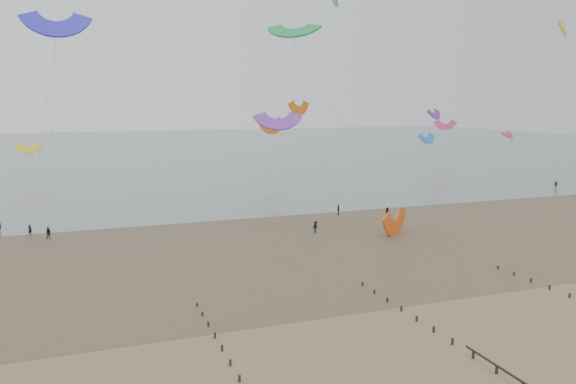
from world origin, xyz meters
name	(u,v)px	position (x,y,z in m)	size (l,w,h in m)	color
ground	(386,334)	(0.00, 0.00, 0.00)	(500.00, 500.00, 0.00)	brown
sea_and_shore	(237,243)	(-4.08, 34.40, 0.01)	(500.00, 665.00, 0.03)	#475654
kitesurfer_lead	(30,230)	(-31.72, 49.75, 0.83)	(0.60, 0.40, 1.65)	black
kitesurfers	(361,208)	(22.36, 47.74, 0.85)	(118.15, 23.11, 1.78)	black
grounded_kite	(395,234)	(19.88, 31.94, 0.00)	(7.54, 3.95, 5.74)	#ED530E
kites_airborne	(126,94)	(-14.05, 90.44, 21.22)	(259.24, 117.35, 40.04)	orange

